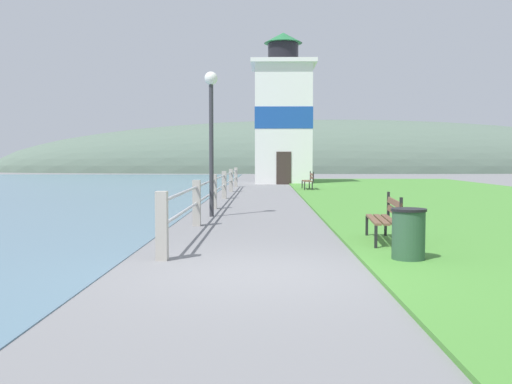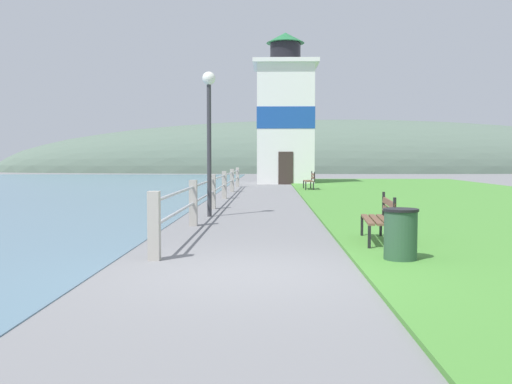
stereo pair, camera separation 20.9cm
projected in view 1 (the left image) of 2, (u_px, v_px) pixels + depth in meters
The scene contains 9 objects.
ground_plane at pixel (257, 273), 7.96m from camera, with size 160.00×160.00×0.00m, color slate.
grass_verge at pixel (460, 199), 21.81m from camera, with size 12.00×41.99×0.06m.
seawall_railing at pixel (220, 186), 20.31m from camera, with size 0.18×22.97×1.09m.
park_bench_near at pixel (386, 216), 10.57m from camera, with size 0.61×1.70×0.94m.
park_bench_midway at pixel (309, 180), 28.48m from camera, with size 0.48×1.74×0.94m.
lighthouse at pixel (283, 117), 36.32m from camera, with size 4.04×4.04×9.54m.
trash_bin at pixel (408, 236), 8.72m from camera, with size 0.54×0.54×0.84m.
lamp_post at pixel (211, 117), 15.55m from camera, with size 0.36×0.36×3.96m.
distant_hillside at pixel (333, 172), 65.71m from camera, with size 80.00×16.00×12.00m.
Camera 1 is at (0.11, -7.87, 1.61)m, focal length 40.00 mm.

